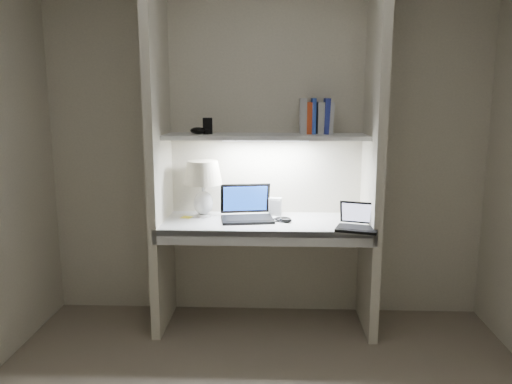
# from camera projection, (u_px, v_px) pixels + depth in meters

# --- Properties ---
(back_wall) EXTENTS (3.20, 0.01, 2.50)m
(back_wall) POSITION_uv_depth(u_px,v_px,m) (266.00, 148.00, 3.66)
(back_wall) COLOR #BEB7A2
(back_wall) RESTS_ON floor
(alcove_panel_left) EXTENTS (0.06, 0.55, 2.50)m
(alcove_panel_left) POSITION_uv_depth(u_px,v_px,m) (159.00, 152.00, 3.41)
(alcove_panel_left) COLOR #BEB7A2
(alcove_panel_left) RESTS_ON floor
(alcove_panel_right) EXTENTS (0.06, 0.55, 2.50)m
(alcove_panel_right) POSITION_uv_depth(u_px,v_px,m) (373.00, 153.00, 3.36)
(alcove_panel_right) COLOR #BEB7A2
(alcove_panel_right) RESTS_ON floor
(desk) EXTENTS (1.40, 0.55, 0.04)m
(desk) POSITION_uv_depth(u_px,v_px,m) (265.00, 224.00, 3.48)
(desk) COLOR white
(desk) RESTS_ON alcove_panel_left
(desk_apron) EXTENTS (1.46, 0.03, 0.10)m
(desk_apron) POSITION_uv_depth(u_px,v_px,m) (264.00, 238.00, 3.23)
(desk_apron) COLOR silver
(desk_apron) RESTS_ON desk
(shelf) EXTENTS (1.40, 0.36, 0.03)m
(shelf) POSITION_uv_depth(u_px,v_px,m) (266.00, 137.00, 3.46)
(shelf) COLOR silver
(shelf) RESTS_ON back_wall
(strip_light) EXTENTS (0.60, 0.04, 0.02)m
(strip_light) POSITION_uv_depth(u_px,v_px,m) (266.00, 140.00, 3.46)
(strip_light) COLOR white
(strip_light) RESTS_ON shelf
(table_lamp) EXTENTS (0.28, 0.28, 0.41)m
(table_lamp) POSITION_uv_depth(u_px,v_px,m) (203.00, 179.00, 3.55)
(table_lamp) COLOR white
(table_lamp) RESTS_ON desk
(laptop_main) EXTENTS (0.40, 0.36, 0.24)m
(laptop_main) POSITION_uv_depth(u_px,v_px,m) (247.00, 211.00, 3.53)
(laptop_main) COLOR black
(laptop_main) RESTS_ON desk
(laptop_netbook) EXTENTS (0.32, 0.30, 0.17)m
(laptop_netbook) POSITION_uv_depth(u_px,v_px,m) (358.00, 223.00, 3.26)
(laptop_netbook) COLOR black
(laptop_netbook) RESTS_ON desk
(speaker) EXTENTS (0.10, 0.08, 0.13)m
(speaker) POSITION_uv_depth(u_px,v_px,m) (275.00, 206.00, 3.64)
(speaker) COLOR silver
(speaker) RESTS_ON desk
(mouse) EXTENTS (0.10, 0.08, 0.03)m
(mouse) POSITION_uv_depth(u_px,v_px,m) (286.00, 220.00, 3.44)
(mouse) COLOR black
(mouse) RESTS_ON desk
(cable_coil) EXTENTS (0.13, 0.13, 0.01)m
(cable_coil) POSITION_uv_depth(u_px,v_px,m) (283.00, 219.00, 3.51)
(cable_coil) COLOR black
(cable_coil) RESTS_ON desk
(sticky_note) EXTENTS (0.09, 0.09, 0.00)m
(sticky_note) POSITION_uv_depth(u_px,v_px,m) (187.00, 217.00, 3.58)
(sticky_note) COLOR yellow
(sticky_note) RESTS_ON desk
(book_row) EXTENTS (0.23, 0.16, 0.25)m
(book_row) POSITION_uv_depth(u_px,v_px,m) (316.00, 117.00, 3.50)
(book_row) COLOR #B8B8B8
(book_row) RESTS_ON shelf
(shelf_box) EXTENTS (0.07, 0.06, 0.11)m
(shelf_box) POSITION_uv_depth(u_px,v_px,m) (208.00, 126.00, 3.49)
(shelf_box) COLOR black
(shelf_box) RESTS_ON shelf
(shelf_gadget) EXTENTS (0.13, 0.10, 0.05)m
(shelf_gadget) POSITION_uv_depth(u_px,v_px,m) (198.00, 131.00, 3.46)
(shelf_gadget) COLOR black
(shelf_gadget) RESTS_ON shelf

